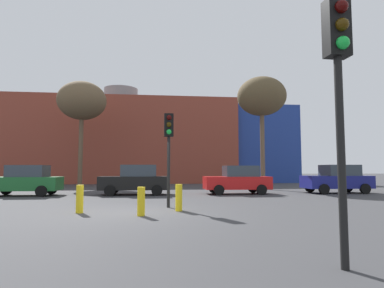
{
  "coord_description": "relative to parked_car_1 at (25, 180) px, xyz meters",
  "views": [
    {
      "loc": [
        0.75,
        -11.38,
        1.45
      ],
      "look_at": [
        2.96,
        8.5,
        3.03
      ],
      "focal_mm": 30.34,
      "sensor_mm": 36.0,
      "label": 1
    }
  ],
  "objects": [
    {
      "name": "parked_car_2",
      "position": [
        6.12,
        -0.0,
        0.01
      ],
      "size": [
        3.98,
        1.95,
        1.72
      ],
      "rotation": [
        0.0,
        0.0,
        3.14
      ],
      "color": "black",
      "rests_on": "ground_plane"
    },
    {
      "name": "traffic_light_island",
      "position": [
        7.76,
        -6.53,
        1.83
      ],
      "size": [
        0.36,
        0.36,
        3.63
      ],
      "rotation": [
        0.0,
        0.0,
        -1.56
      ],
      "color": "black",
      "rests_on": "ground_plane"
    },
    {
      "name": "building_backdrop",
      "position": [
        2.99,
        20.13,
        3.69
      ],
      "size": [
        40.22,
        11.8,
        11.16
      ],
      "color": "brown",
      "rests_on": "ground_plane"
    },
    {
      "name": "parked_car_1",
      "position": [
        0.0,
        0.0,
        0.0
      ],
      "size": [
        3.92,
        1.92,
        1.7
      ],
      "rotation": [
        0.0,
        0.0,
        3.14
      ],
      "color": "#1E662D",
      "rests_on": "ground_plane"
    },
    {
      "name": "bollard_yellow_0",
      "position": [
        8.08,
        -7.63,
        -0.38
      ],
      "size": [
        0.24,
        0.24,
        0.93
      ],
      "primitive_type": "cylinder",
      "color": "yellow",
      "rests_on": "ground_plane"
    },
    {
      "name": "ground_plane",
      "position": [
        6.52,
        -7.71,
        -0.84
      ],
      "size": [
        200.0,
        200.0,
        0.0
      ],
      "primitive_type": "plane",
      "color": "#38383A"
    },
    {
      "name": "traffic_light_near_right",
      "position": [
        10.02,
        -14.56,
        2.14
      ],
      "size": [
        0.37,
        0.37,
        4.06
      ],
      "rotation": [
        0.0,
        0.0,
        -1.53
      ],
      "color": "black",
      "rests_on": "ground_plane"
    },
    {
      "name": "bare_tree_1",
      "position": [
        15.19,
        4.35,
        6.08
      ],
      "size": [
        3.67,
        3.67,
        8.45
      ],
      "color": "brown",
      "rests_on": "ground_plane"
    },
    {
      "name": "bare_tree_0",
      "position": [
        0.85,
        9.47,
        6.5
      ],
      "size": [
        4.15,
        4.15,
        9.07
      ],
      "color": "brown",
      "rests_on": "ground_plane"
    },
    {
      "name": "parked_car_4",
      "position": [
        18.47,
        -0.0,
        0.02
      ],
      "size": [
        4.02,
        1.97,
        1.74
      ],
      "rotation": [
        0.0,
        0.0,
        3.14
      ],
      "color": "navy",
      "rests_on": "ground_plane"
    },
    {
      "name": "bollard_yellow_2",
      "position": [
        6.82,
        -8.68,
        -0.39
      ],
      "size": [
        0.24,
        0.24,
        0.9
      ],
      "primitive_type": "cylinder",
      "color": "yellow",
      "rests_on": "ground_plane"
    },
    {
      "name": "parked_car_3",
      "position": [
        12.15,
        0.0,
        -0.01
      ],
      "size": [
        3.89,
        1.91,
        1.68
      ],
      "rotation": [
        0.0,
        0.0,
        3.14
      ],
      "color": "red",
      "rests_on": "ground_plane"
    },
    {
      "name": "bollard_yellow_1",
      "position": [
        4.74,
        -7.78,
        -0.38
      ],
      "size": [
        0.24,
        0.24,
        0.93
      ],
      "primitive_type": "cylinder",
      "color": "yellow",
      "rests_on": "ground_plane"
    }
  ]
}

